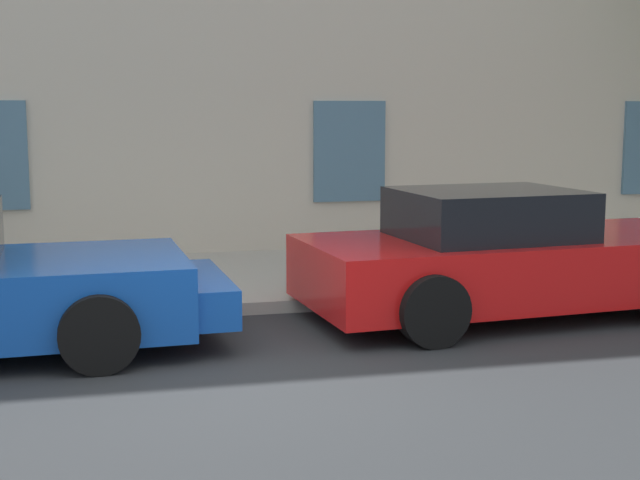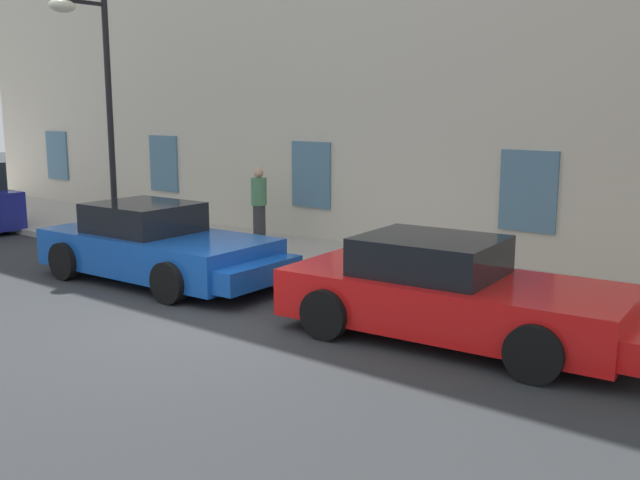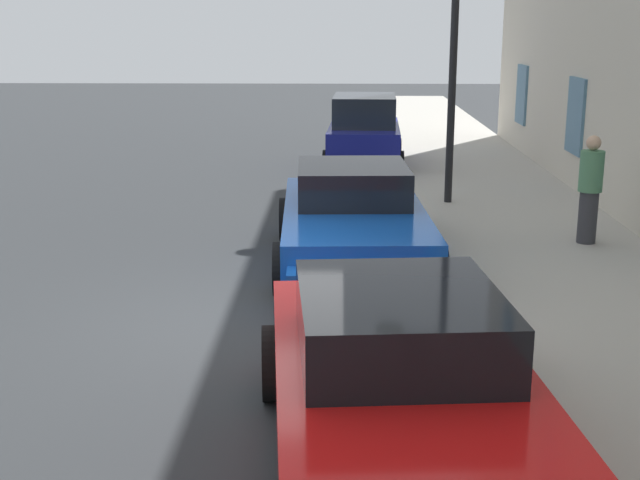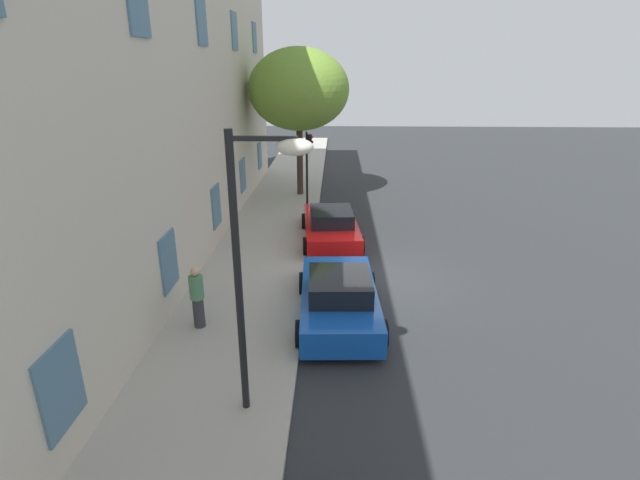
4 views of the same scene
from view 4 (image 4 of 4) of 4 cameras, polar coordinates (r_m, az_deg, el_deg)
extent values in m
plane|color=#2B2D30|center=(15.34, 7.48, -4.61)|extent=(80.00, 80.00, 0.00)
cube|color=#A8A399|center=(15.46, -7.91, -4.15)|extent=(60.00, 3.57, 0.14)
cube|color=beige|center=(15.20, -23.81, 19.26)|extent=(32.24, 3.77, 13.13)
cube|color=slate|center=(8.93, -28.77, -15.32)|extent=(1.10, 0.06, 1.50)
cube|color=slate|center=(13.01, -17.76, -2.48)|extent=(1.10, 0.06, 1.50)
cube|color=slate|center=(17.67, -12.41, 4.01)|extent=(1.10, 0.06, 1.50)
cube|color=slate|center=(22.54, -9.30, 7.73)|extent=(1.10, 0.06, 1.50)
cube|color=slate|center=(27.52, -7.28, 10.10)|extent=(1.10, 0.06, 1.50)
cube|color=slate|center=(17.04, -14.12, 24.30)|extent=(1.10, 0.06, 1.50)
cube|color=slate|center=(22.05, -10.29, 23.54)|extent=(1.10, 0.06, 1.50)
cube|color=slate|center=(27.12, -7.90, 23.02)|extent=(1.10, 0.06, 1.50)
cube|color=#144CB2|center=(12.74, 2.29, -7.26)|extent=(4.57, 2.15, 0.67)
cube|color=black|center=(12.17, 2.40, -5.49)|extent=(1.86, 1.65, 0.53)
cube|color=#144CB2|center=(14.55, 1.94, -3.94)|extent=(1.42, 1.87, 0.37)
cylinder|color=black|center=(14.06, -2.00, -5.31)|extent=(0.70, 0.27, 0.69)
cylinder|color=black|center=(14.14, 6.03, -5.25)|extent=(0.70, 0.27, 0.69)
cylinder|color=black|center=(11.61, -2.36, -11.28)|extent=(0.70, 0.27, 0.69)
cylinder|color=black|center=(11.71, 7.50, -11.16)|extent=(0.70, 0.27, 0.69)
cube|color=red|center=(18.14, 1.28, 1.39)|extent=(4.79, 2.32, 0.67)
cube|color=black|center=(17.62, 1.37, 2.85)|extent=(1.98, 1.70, 0.52)
cube|color=red|center=(20.10, 0.85, 3.06)|extent=(1.54, 1.89, 0.37)
cylinder|color=black|center=(19.52, -1.86, 2.21)|extent=(0.72, 0.30, 0.70)
cylinder|color=black|center=(19.64, 3.78, 2.29)|extent=(0.72, 0.30, 0.70)
cylinder|color=black|center=(16.81, -1.65, -0.85)|extent=(0.72, 0.30, 0.70)
cylinder|color=black|center=(16.96, 4.88, -0.73)|extent=(0.72, 0.30, 0.70)
cylinder|color=#38281E|center=(24.28, -2.45, 9.96)|extent=(0.31, 0.31, 3.82)
ellipsoid|color=olive|center=(23.90, -2.57, 17.69)|extent=(4.86, 4.86, 3.90)
cylinder|color=black|center=(22.22, -1.59, 8.50)|extent=(0.10, 0.10, 3.45)
cube|color=black|center=(21.98, -1.25, 11.75)|extent=(0.22, 0.20, 0.66)
sphere|color=red|center=(21.95, -0.97, 12.29)|extent=(0.12, 0.12, 0.12)
sphere|color=black|center=(21.98, -0.96, 11.75)|extent=(0.12, 0.12, 0.12)
sphere|color=black|center=(22.01, -0.96, 11.21)|extent=(0.12, 0.12, 0.12)
cylinder|color=white|center=(22.11, -1.34, 9.83)|extent=(0.44, 0.02, 0.44)
cylinder|color=black|center=(8.52, -9.83, -5.11)|extent=(0.14, 0.14, 5.36)
cube|color=black|center=(7.68, -6.87, 12.06)|extent=(0.08, 1.10, 0.08)
ellipsoid|color=#EAE5C6|center=(7.64, -3.05, 11.15)|extent=(0.44, 0.60, 0.28)
cylinder|color=#333338|center=(12.52, -14.41, -8.44)|extent=(0.30, 0.30, 0.80)
cylinder|color=#4C7F59|center=(12.20, -14.70, -5.54)|extent=(0.38, 0.38, 0.61)
sphere|color=tan|center=(12.03, -14.88, -3.71)|extent=(0.22, 0.22, 0.22)
camera|label=1|loc=(16.08, 35.23, 1.56)|focal=51.11mm
camera|label=2|loc=(23.49, 23.37, 10.74)|focal=40.74mm
camera|label=3|loc=(23.19, 2.78, 12.81)|focal=47.19mm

